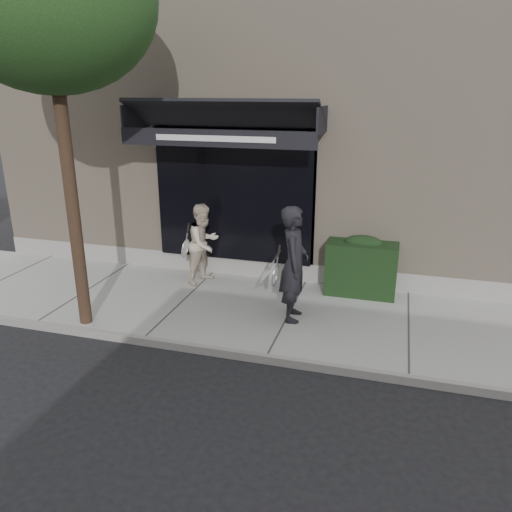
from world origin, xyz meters
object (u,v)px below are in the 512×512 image
(pedestrian_front, at_px, (294,264))
(pedestrian_back, at_px, (204,243))
(street_tree, at_px, (48,0))
(hedge, at_px, (362,266))

(pedestrian_front, distance_m, pedestrian_back, 2.38)
(street_tree, bearing_deg, pedestrian_front, 18.50)
(pedestrian_back, bearing_deg, pedestrian_front, -29.82)
(street_tree, height_order, pedestrian_back, street_tree)
(hedge, bearing_deg, pedestrian_front, -124.79)
(hedge, distance_m, pedestrian_front, 1.81)
(street_tree, xyz_separation_m, pedestrian_front, (3.29, 1.10, -3.89))
(pedestrian_back, bearing_deg, hedge, 4.96)
(pedestrian_front, relative_size, pedestrian_back, 1.22)
(pedestrian_front, height_order, pedestrian_back, pedestrian_front)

